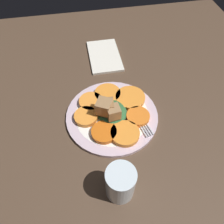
{
  "coord_description": "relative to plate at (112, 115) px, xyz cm",
  "views": [
    {
      "loc": [
        -36.21,
        6.78,
        52.21
      ],
      "look_at": [
        0.0,
        0.0,
        4.1
      ],
      "focal_mm": 35.0,
      "sensor_mm": 36.0,
      "label": 1
    }
  ],
  "objects": [
    {
      "name": "carrot_slice_0",
      "position": [
        -5.93,
        3.24,
        1.25
      ],
      "size": [
        6.71,
        6.71,
        1.34
      ],
      "primitive_type": "cylinder",
      "color": "#D76115",
      "rests_on": "plate"
    },
    {
      "name": "plate",
      "position": [
        0.0,
        0.0,
        0.0
      ],
      "size": [
        25.87,
        25.87,
        1.05
      ],
      "color": "silver",
      "rests_on": "table_slab"
    },
    {
      "name": "carrot_slice_1",
      "position": [
        -7.29,
        -2.08,
        1.25
      ],
      "size": [
        7.64,
        7.64,
        1.34
      ],
      "primitive_type": "cylinder",
      "color": "orange",
      "rests_on": "plate"
    },
    {
      "name": "water_glass",
      "position": [
        -20.77,
        2.09,
        4.11
      ],
      "size": [
        6.42,
        6.42,
        9.25
      ],
      "color": "silver",
      "rests_on": "table_slab"
    },
    {
      "name": "carrot_slice_5",
      "position": [
        5.02,
        5.29,
        1.25
      ],
      "size": [
        6.87,
        6.87,
        1.34
      ],
      "primitive_type": "cylinder",
      "color": "orange",
      "rests_on": "plate"
    },
    {
      "name": "fork",
      "position": [
        -0.14,
        -6.47,
        0.78
      ],
      "size": [
        19.0,
        5.92,
        0.4
      ],
      "rotation": [
        0.0,
        0.0,
        0.22
      ],
      "color": "silver",
      "rests_on": "plate"
    },
    {
      "name": "table_slab",
      "position": [
        0.0,
        0.0,
        -1.52
      ],
      "size": [
        120.0,
        120.0,
        2.0
      ],
      "primitive_type": "cube",
      "color": "#4C3828",
      "rests_on": "ground"
    },
    {
      "name": "carrot_slice_2",
      "position": [
        -2.62,
        -6.77,
        1.25
      ],
      "size": [
        6.46,
        6.46,
        1.34
      ],
      "primitive_type": "cylinder",
      "color": "orange",
      "rests_on": "plate"
    },
    {
      "name": "carrot_slice_3",
      "position": [
        4.43,
        -6.29,
        1.25
      ],
      "size": [
        8.69,
        8.69,
        1.34
      ],
      "primitive_type": "cylinder",
      "color": "orange",
      "rests_on": "plate"
    },
    {
      "name": "carrot_slice_4",
      "position": [
        7.17,
        -0.29,
        1.25
      ],
      "size": [
        7.73,
        7.73,
        1.34
      ],
      "primitive_type": "cylinder",
      "color": "orange",
      "rests_on": "plate"
    },
    {
      "name": "carrot_slice_6",
      "position": [
        -0.06,
        7.31,
        1.25
      ],
      "size": [
        6.51,
        6.51,
        1.34
      ],
      "primitive_type": "cylinder",
      "color": "orange",
      "rests_on": "plate"
    },
    {
      "name": "napkin",
      "position": [
        26.79,
        -2.24,
        -0.12
      ],
      "size": [
        17.91,
        10.74,
        0.8
      ],
      "color": "silver",
      "rests_on": "table_slab"
    },
    {
      "name": "center_pile",
      "position": [
        -0.23,
        0.69,
        2.94
      ],
      "size": [
        9.13,
        8.88,
        5.77
      ],
      "color": "#2D6033",
      "rests_on": "plate"
    }
  ]
}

